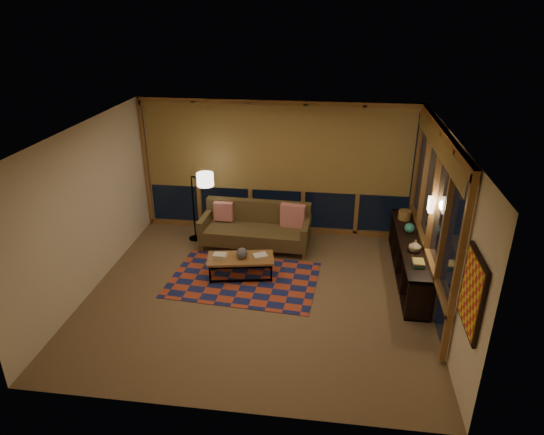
# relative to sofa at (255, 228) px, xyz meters

# --- Properties ---
(floor) EXTENTS (5.50, 5.00, 0.01)m
(floor) POSITION_rel_sofa_xyz_m (0.31, -1.62, -0.42)
(floor) COLOR olive
(floor) RESTS_ON ground
(ceiling) EXTENTS (5.50, 5.00, 0.01)m
(ceiling) POSITION_rel_sofa_xyz_m (0.31, -1.62, 2.28)
(ceiling) COLOR beige
(ceiling) RESTS_ON walls
(walls) EXTENTS (5.51, 5.01, 2.70)m
(walls) POSITION_rel_sofa_xyz_m (0.31, -1.62, 0.93)
(walls) COLOR beige
(walls) RESTS_ON floor
(window_wall_back) EXTENTS (5.30, 0.16, 2.60)m
(window_wall_back) POSITION_rel_sofa_xyz_m (0.31, 0.81, 0.93)
(window_wall_back) COLOR olive
(window_wall_back) RESTS_ON walls
(window_wall_right) EXTENTS (0.16, 3.70, 2.60)m
(window_wall_right) POSITION_rel_sofa_xyz_m (2.99, -1.02, 0.93)
(window_wall_right) COLOR olive
(window_wall_right) RESTS_ON walls
(wall_art) EXTENTS (0.06, 0.74, 0.94)m
(wall_art) POSITION_rel_sofa_xyz_m (3.02, -3.47, 1.03)
(wall_art) COLOR red
(wall_art) RESTS_ON walls
(wall_sconce) EXTENTS (0.12, 0.18, 0.22)m
(wall_sconce) POSITION_rel_sofa_xyz_m (2.93, -1.17, 1.13)
(wall_sconce) COLOR #EDE3CB
(wall_sconce) RESTS_ON walls
(sofa) EXTENTS (2.09, 0.91, 0.84)m
(sofa) POSITION_rel_sofa_xyz_m (0.00, 0.00, 0.00)
(sofa) COLOR #4F4325
(sofa) RESTS_ON floor
(pillow_left) EXTENTS (0.37, 0.14, 0.37)m
(pillow_left) POSITION_rel_sofa_xyz_m (-0.66, 0.20, 0.19)
(pillow_left) COLOR red
(pillow_left) RESTS_ON sofa
(pillow_right) EXTENTS (0.49, 0.22, 0.47)m
(pillow_right) POSITION_rel_sofa_xyz_m (0.71, 0.16, 0.23)
(pillow_right) COLOR red
(pillow_right) RESTS_ON sofa
(area_rug) EXTENTS (2.61, 1.84, 0.01)m
(area_rug) POSITION_rel_sofa_xyz_m (-0.01, -1.22, -0.42)
(area_rug) COLOR #B44527
(area_rug) RESTS_ON floor
(coffee_table) EXTENTS (1.21, 0.72, 0.38)m
(coffee_table) POSITION_rel_sofa_xyz_m (-0.07, -1.11, -0.23)
(coffee_table) COLOR olive
(coffee_table) RESTS_ON floor
(book_stack_a) EXTENTS (0.22, 0.18, 0.06)m
(book_stack_a) POSITION_rel_sofa_xyz_m (-0.42, -1.16, -0.01)
(book_stack_a) COLOR white
(book_stack_a) RESTS_ON coffee_table
(book_stack_b) EXTENTS (0.30, 0.28, 0.05)m
(book_stack_b) POSITION_rel_sofa_xyz_m (0.26, -1.05, -0.02)
(book_stack_b) COLOR white
(book_stack_b) RESTS_ON coffee_table
(ceramic_pot) EXTENTS (0.26, 0.26, 0.20)m
(ceramic_pot) POSITION_rel_sofa_xyz_m (-0.04, -1.13, 0.05)
(ceramic_pot) COLOR #2A2A2F
(ceramic_pot) RESTS_ON coffee_table
(floor_lamp) EXTENTS (0.57, 0.48, 1.46)m
(floor_lamp) POSITION_rel_sofa_xyz_m (-1.26, 0.21, 0.31)
(floor_lamp) COLOR black
(floor_lamp) RESTS_ON floor
(bookshelf) EXTENTS (0.40, 2.72, 0.68)m
(bookshelf) POSITION_rel_sofa_xyz_m (2.80, -0.70, -0.08)
(bookshelf) COLOR black
(bookshelf) RESTS_ON floor
(basket) EXTENTS (0.23, 0.23, 0.17)m
(basket) POSITION_rel_sofa_xyz_m (2.78, 0.20, 0.34)
(basket) COLOR #A7873E
(basket) RESTS_ON bookshelf
(teal_bowl) EXTENTS (0.22, 0.22, 0.18)m
(teal_bowl) POSITION_rel_sofa_xyz_m (2.80, -0.37, 0.35)
(teal_bowl) COLOR #298372
(teal_bowl) RESTS_ON bookshelf
(vase) EXTENTS (0.22, 0.22, 0.21)m
(vase) POSITION_rel_sofa_xyz_m (2.80, -1.08, 0.36)
(vase) COLOR tan
(vase) RESTS_ON bookshelf
(shelf_book_stack) EXTENTS (0.16, 0.23, 0.07)m
(shelf_book_stack) POSITION_rel_sofa_xyz_m (2.80, -1.52, 0.29)
(shelf_book_stack) COLOR white
(shelf_book_stack) RESTS_ON bookshelf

